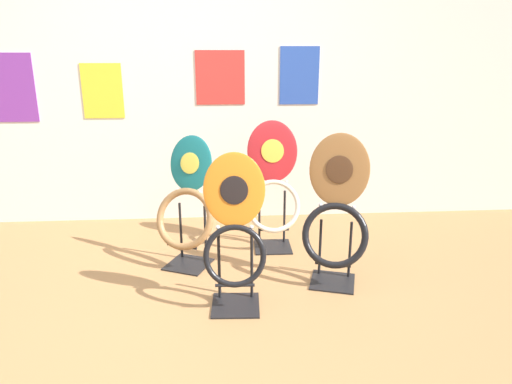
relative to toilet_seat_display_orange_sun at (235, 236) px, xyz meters
The scene contains 6 objects.
ground_plane 0.72m from the toilet_seat_display_orange_sun, 123.89° to the right, with size 14.00×14.00×0.00m, color #A37547.
wall_back 1.82m from the toilet_seat_display_orange_sun, 101.44° to the left, with size 8.00×0.07×2.60m.
toilet_seat_display_orange_sun is the anchor object (origin of this frame).
toilet_seat_display_crimson_swirl 0.91m from the toilet_seat_display_orange_sun, 69.98° to the left, with size 0.41×0.33×0.96m.
toilet_seat_display_teal_sax 0.65m from the toilet_seat_display_orange_sun, 118.79° to the left, with size 0.48×0.42×0.91m.
toilet_seat_display_woodgrain 0.70m from the toilet_seat_display_orange_sun, 21.12° to the left, with size 0.47×0.40×0.96m.
Camera 1 is at (0.26, -1.94, 1.44)m, focal length 32.00 mm.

